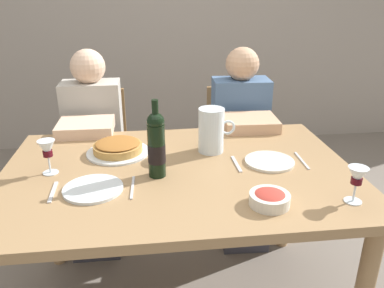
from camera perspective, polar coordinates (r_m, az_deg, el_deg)
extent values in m
cube|color=#9E7A51|center=(1.66, -2.00, -4.41)|extent=(1.50, 1.00, 0.04)
cylinder|color=#9E7A51|center=(2.27, -20.16, -8.88)|extent=(0.07, 0.07, 0.72)
cylinder|color=#9E7A51|center=(2.34, 13.87, -7.09)|extent=(0.07, 0.07, 0.72)
cylinder|color=black|center=(1.56, -5.28, -0.99)|extent=(0.07, 0.07, 0.22)
sphere|color=black|center=(1.51, -5.44, 3.34)|extent=(0.07, 0.07, 0.07)
cylinder|color=black|center=(1.50, -5.51, 5.10)|extent=(0.03, 0.03, 0.08)
cylinder|color=black|center=(1.56, -5.26, -1.37)|extent=(0.07, 0.07, 0.08)
cylinder|color=silver|center=(1.79, 2.87, 2.05)|extent=(0.12, 0.12, 0.21)
cylinder|color=silver|center=(1.80, 2.84, 0.93)|extent=(0.11, 0.11, 0.13)
torus|color=silver|center=(1.80, 5.34, 2.46)|extent=(0.07, 0.01, 0.07)
cylinder|color=silver|center=(1.83, -10.90, -1.20)|extent=(0.29, 0.29, 0.01)
cylinder|color=#C18E47|center=(1.83, -10.95, -0.56)|extent=(0.23, 0.23, 0.03)
ellipsoid|color=#9E6028|center=(1.82, -11.00, 0.13)|extent=(0.20, 0.20, 0.02)
cylinder|color=silver|center=(1.41, 11.44, -8.07)|extent=(0.15, 0.15, 0.04)
ellipsoid|color=#B2382D|center=(1.40, 11.48, -7.53)|extent=(0.12, 0.12, 0.03)
cylinder|color=silver|center=(1.53, 22.76, -7.82)|extent=(0.06, 0.06, 0.00)
cylinder|color=silver|center=(1.51, 22.96, -6.66)|extent=(0.01, 0.01, 0.07)
cone|color=silver|center=(1.48, 23.35, -4.39)|extent=(0.07, 0.07, 0.07)
cylinder|color=#470A14|center=(1.49, 23.24, -5.03)|extent=(0.04, 0.04, 0.02)
cylinder|color=silver|center=(1.72, -20.25, -4.00)|extent=(0.06, 0.06, 0.00)
cylinder|color=silver|center=(1.71, -20.41, -2.88)|extent=(0.01, 0.01, 0.07)
cone|color=silver|center=(1.68, -20.73, -0.67)|extent=(0.07, 0.07, 0.07)
cylinder|color=#470A14|center=(1.69, -20.64, -1.30)|extent=(0.04, 0.04, 0.03)
cylinder|color=silver|center=(1.53, -14.48, -6.46)|extent=(0.23, 0.23, 0.01)
cylinder|color=silver|center=(1.74, 11.44, -2.56)|extent=(0.22, 0.22, 0.01)
cube|color=silver|center=(1.56, -19.95, -6.70)|extent=(0.02, 0.16, 0.00)
cube|color=silver|center=(1.52, -8.82, -6.37)|extent=(0.02, 0.18, 0.00)
cube|color=silver|center=(1.79, 16.00, -2.37)|extent=(0.02, 0.18, 0.00)
cube|color=silver|center=(1.70, 6.62, -2.96)|extent=(0.02, 0.16, 0.00)
cube|color=olive|center=(2.54, -13.76, -2.13)|extent=(0.40, 0.40, 0.02)
cube|color=olive|center=(2.64, -13.74, 3.69)|extent=(0.36, 0.03, 0.40)
cylinder|color=olive|center=(2.53, -17.56, -8.73)|extent=(0.04, 0.04, 0.45)
cylinder|color=olive|center=(2.48, -9.76, -8.55)|extent=(0.04, 0.04, 0.45)
cylinder|color=olive|center=(2.82, -16.39, -5.19)|extent=(0.04, 0.04, 0.45)
cylinder|color=olive|center=(2.78, -9.45, -4.96)|extent=(0.04, 0.04, 0.45)
cube|color=#B7B2A8|center=(2.41, -14.42, 3.11)|extent=(0.34, 0.20, 0.50)
sphere|color=beige|center=(2.32, -15.23, 11.04)|extent=(0.20, 0.20, 0.20)
cube|color=#33333D|center=(2.33, -14.39, -4.24)|extent=(0.31, 0.38, 0.14)
cube|color=#33333D|center=(2.34, -14.19, -11.83)|extent=(0.27, 0.12, 0.40)
cube|color=beige|center=(2.13, -15.49, 2.42)|extent=(0.29, 0.24, 0.06)
cube|color=olive|center=(2.55, 6.61, -1.49)|extent=(0.42, 0.42, 0.02)
cube|color=olive|center=(2.65, 6.08, 4.29)|extent=(0.36, 0.05, 0.40)
cylinder|color=olive|center=(2.48, 3.19, -8.17)|extent=(0.04, 0.04, 0.45)
cylinder|color=olive|center=(2.55, 10.87, -7.74)|extent=(0.04, 0.04, 0.45)
cylinder|color=olive|center=(2.78, 2.30, -4.62)|extent=(0.04, 0.04, 0.45)
cylinder|color=olive|center=(2.84, 9.16, -4.33)|extent=(0.04, 0.04, 0.45)
cube|color=#4C6B93|center=(2.42, 7.09, 3.77)|extent=(0.35, 0.21, 0.50)
sphere|color=tan|center=(2.34, 7.49, 11.69)|extent=(0.20, 0.20, 0.20)
cube|color=#33333D|center=(2.34, 7.68, -3.53)|extent=(0.32, 0.39, 0.14)
cube|color=#33333D|center=(2.35, 8.08, -11.06)|extent=(0.28, 0.13, 0.40)
cube|color=tan|center=(2.14, 8.60, 3.15)|extent=(0.30, 0.25, 0.06)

